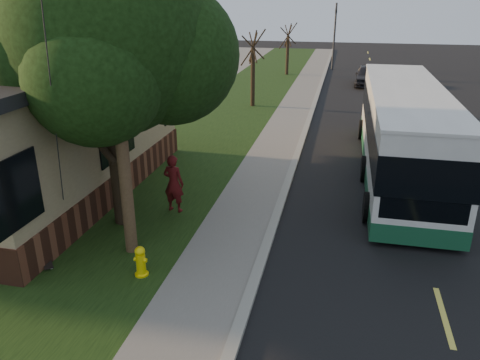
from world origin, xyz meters
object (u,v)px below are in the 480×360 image
Objects in this scene: bare_tree_far at (288,50)px; transit_bus at (403,129)px; fire_hydrant at (141,261)px; leafy_tree at (111,35)px; bare_tree_near at (253,70)px; distant_car at (367,75)px; skateboard_spare at (47,261)px; traffic_signal at (335,32)px; skateboarder at (174,183)px; dumpster at (2,180)px; utility_pole at (114,68)px.

bare_tree_far is 0.35× the size of transit_bus.
leafy_tree is (-1.57, 2.65, 4.73)m from fire_hydrant.
bare_tree_near is 1.03× the size of distant_car.
leafy_tree is 1.86× the size of distant_car.
bare_tree_near is at bearing -92.39° from bare_tree_far.
transit_bus is at bearing 52.58° from fire_hydrant.
bare_tree_near reaches higher than skateboard_spare.
traffic_signal reaches higher than bare_tree_near.
bare_tree_far is at bearing -81.26° from skateboarder.
leafy_tree is at bearing -144.37° from transit_bus.
dumpster is at bearing 151.98° from fire_hydrant.
utility_pole reaches higher than distant_car.
skateboarder is 0.42× the size of distant_car.
skateboard_spare is at bearing -94.89° from bare_tree_near.
bare_tree_near is at bearing 90.66° from utility_pole.
fire_hydrant is at bearing -99.87° from distant_car.
bare_tree_far is at bearing 90.76° from fire_hydrant.
leafy_tree is 10.56× the size of skateboard_spare.
utility_pole reaches higher than dumpster.
leafy_tree reaches higher than fire_hydrant.
bare_tree_near reaches higher than dumpster.
skateboard_spare is (-0.87, -2.68, -5.04)m from leafy_tree.
leafy_tree is 5.78m from skateboard_spare.
bare_tree_far reaches higher than skateboard_spare.
leafy_tree reaches higher than skateboarder.
bare_tree_near is 5.83× the size of skateboard_spare.
bare_tree_near is at bearing -104.04° from traffic_signal.
bare_tree_far is at bearing -131.19° from traffic_signal.
fire_hydrant is 5.65m from leafy_tree.
utility_pole is at bearing -62.40° from leafy_tree.
dumpster is (-5.45, 2.28, -4.00)m from utility_pole.
skateboarder is at bearing -96.60° from traffic_signal.
dumpster is (-9.25, -30.73, -2.53)m from traffic_signal.
skateboarder is 24.09m from distant_car.
traffic_signal is 0.47× the size of transit_bus.
bare_tree_far is 30.16m from skateboard_spare.
leafy_tree is at bearing 117.60° from utility_pole.
skateboarder is 1.07× the size of dumpster.
leafy_tree is at bearing -92.45° from bare_tree_far.
distant_car is (7.40, 24.07, -4.45)m from leafy_tree.
bare_tree_near is at bearing -125.22° from distant_car.
fire_hydrant is at bearing 105.99° from skateboarder.
bare_tree_near is 2.45× the size of skateboarder.
skateboard_spare is at bearing -179.22° from fire_hydrant.
utility_pole is 1.94m from leafy_tree.
bare_tree_far is at bearing 89.40° from utility_pole.
dumpster is (-5.25, -14.73, -1.52)m from bare_tree_near.
traffic_signal is at bearing 81.53° from leafy_tree.
transit_bus is 12.28m from skateboard_spare.
traffic_signal reaches higher than fire_hydrant.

